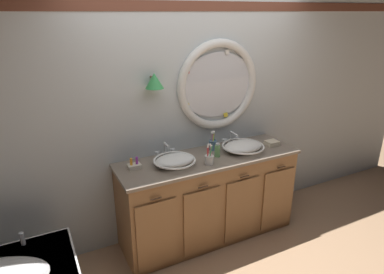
% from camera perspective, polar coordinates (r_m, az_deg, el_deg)
% --- Properties ---
extents(ground_plane, '(14.00, 14.00, 0.00)m').
position_cam_1_polar(ground_plane, '(3.64, 4.91, -18.24)').
color(ground_plane, tan).
extents(back_wall_assembly, '(6.40, 0.26, 2.60)m').
position_cam_1_polar(back_wall_assembly, '(3.49, 0.70, 4.63)').
color(back_wall_assembly, silver).
rests_on(back_wall_assembly, ground_plane).
extents(vanity_counter, '(1.86, 0.60, 0.92)m').
position_cam_1_polar(vanity_counter, '(3.56, 2.78, -10.10)').
color(vanity_counter, olive).
rests_on(vanity_counter, ground_plane).
extents(sink_basin_left, '(0.40, 0.40, 0.10)m').
position_cam_1_polar(sink_basin_left, '(3.15, -2.98, -3.97)').
color(sink_basin_left, white).
rests_on(sink_basin_left, vanity_counter).
extents(sink_basin_right, '(0.44, 0.44, 0.10)m').
position_cam_1_polar(sink_basin_right, '(3.51, 8.65, -1.56)').
color(sink_basin_right, white).
rests_on(sink_basin_right, vanity_counter).
extents(faucet_set_left, '(0.21, 0.12, 0.15)m').
position_cam_1_polar(faucet_set_left, '(3.34, -4.56, -2.40)').
color(faucet_set_left, silver).
rests_on(faucet_set_left, vanity_counter).
extents(faucet_set_right, '(0.21, 0.15, 0.15)m').
position_cam_1_polar(faucet_set_right, '(3.68, 6.67, -0.28)').
color(faucet_set_right, silver).
rests_on(faucet_set_right, vanity_counter).
extents(toothbrush_holder_left, '(0.09, 0.09, 0.21)m').
position_cam_1_polar(toothbrush_holder_left, '(3.18, 2.94, -3.71)').
color(toothbrush_holder_left, white).
rests_on(toothbrush_holder_left, vanity_counter).
extents(toothbrush_holder_right, '(0.09, 0.09, 0.21)m').
position_cam_1_polar(toothbrush_holder_right, '(3.50, 3.53, -1.26)').
color(toothbrush_holder_right, slate).
rests_on(toothbrush_holder_right, vanity_counter).
extents(soap_dispenser, '(0.06, 0.06, 0.15)m').
position_cam_1_polar(soap_dispenser, '(3.34, 4.32, -2.29)').
color(soap_dispenser, '#6BAD66').
rests_on(soap_dispenser, vanity_counter).
extents(folded_hand_towel, '(0.14, 0.12, 0.05)m').
position_cam_1_polar(folded_hand_towel, '(3.73, 13.38, -1.02)').
color(folded_hand_towel, beige).
rests_on(folded_hand_towel, vanity_counter).
extents(toiletry_basket, '(0.12, 0.09, 0.11)m').
position_cam_1_polar(toiletry_basket, '(3.14, -9.75, -4.80)').
color(toiletry_basket, beige).
rests_on(toiletry_basket, vanity_counter).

